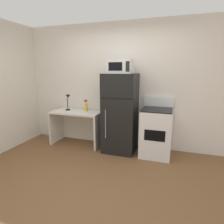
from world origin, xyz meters
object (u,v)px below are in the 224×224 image
at_px(spray_bottle, 86,107).
at_px(oven_range, 156,132).
at_px(desk, 77,122).
at_px(desk_lamp, 68,100).
at_px(microwave, 120,67).
at_px(refrigerator, 120,113).

height_order(spray_bottle, oven_range, oven_range).
distance_m(desk, oven_range, 1.73).
distance_m(desk_lamp, microwave, 1.43).
bearing_deg(desk, spray_bottle, 28.87).
height_order(desk, microwave, microwave).
xyz_separation_m(refrigerator, oven_range, (0.72, 0.00, -0.32)).
relative_size(spray_bottle, refrigerator, 0.16).
relative_size(refrigerator, microwave, 3.42).
bearing_deg(oven_range, spray_bottle, 174.92).
bearing_deg(oven_range, microwave, -178.06).
xyz_separation_m(spray_bottle, microwave, (0.82, -0.16, 0.85)).
distance_m(refrigerator, oven_range, 0.79).
bearing_deg(spray_bottle, desk, -151.13).
relative_size(desk, oven_range, 1.01).
distance_m(desk, microwave, 1.56).
height_order(desk, desk_lamp, desk_lamp).
height_order(spray_bottle, refrigerator, refrigerator).
bearing_deg(refrigerator, oven_range, 0.26).
bearing_deg(spray_bottle, microwave, -11.11).
distance_m(desk_lamp, refrigerator, 1.26).
relative_size(desk_lamp, spray_bottle, 1.42).
relative_size(refrigerator, oven_range, 1.43).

